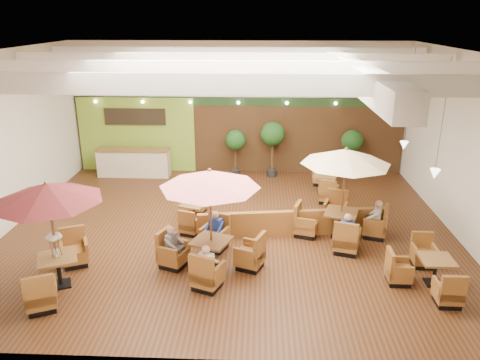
# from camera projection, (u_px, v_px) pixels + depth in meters

# --- Properties ---
(room) EXTENTS (14.04, 14.00, 5.52)m
(room) POSITION_uv_depth(u_px,v_px,m) (239.00, 110.00, 14.88)
(room) COLOR #381E0F
(room) RESTS_ON ground
(service_counter) EXTENTS (3.00, 0.75, 1.18)m
(service_counter) POSITION_uv_depth(u_px,v_px,m) (134.00, 162.00, 19.75)
(service_counter) COLOR beige
(service_counter) RESTS_ON ground
(booth_divider) EXTENTS (5.88, 0.98, 0.82)m
(booth_divider) POSITION_uv_depth(u_px,v_px,m) (293.00, 223.00, 14.43)
(booth_divider) COLOR brown
(booth_divider) RESTS_ON ground
(table_0) EXTENTS (2.60, 2.95, 2.81)m
(table_0) POSITION_uv_depth(u_px,v_px,m) (50.00, 208.00, 11.16)
(table_0) COLOR brown
(table_0) RESTS_ON ground
(table_1) EXTENTS (2.95, 2.95, 2.83)m
(table_1) POSITION_uv_depth(u_px,v_px,m) (210.00, 202.00, 12.09)
(table_1) COLOR brown
(table_1) RESTS_ON ground
(table_2) EXTENTS (2.95, 2.95, 2.86)m
(table_2) POSITION_uv_depth(u_px,v_px,m) (344.00, 177.00, 13.85)
(table_2) COLOR brown
(table_2) RESTS_ON ground
(table_3) EXTENTS (0.96, 2.41, 1.46)m
(table_3) POSITION_uv_depth(u_px,v_px,m) (194.00, 209.00, 15.29)
(table_3) COLOR brown
(table_3) RESTS_ON ground
(table_4) EXTENTS (1.61, 2.40, 0.90)m
(table_4) POSITION_uv_depth(u_px,v_px,m) (424.00, 272.00, 11.84)
(table_4) COLOR brown
(table_4) RESTS_ON ground
(table_5) EXTENTS (1.06, 2.68, 0.95)m
(table_5) POSITION_uv_depth(u_px,v_px,m) (325.00, 184.00, 17.84)
(table_5) COLOR brown
(table_5) RESTS_ON ground
(topiary_0) EXTENTS (0.85, 0.85, 1.98)m
(topiary_0) POSITION_uv_depth(u_px,v_px,m) (236.00, 142.00, 19.46)
(topiary_0) COLOR black
(topiary_0) RESTS_ON ground
(topiary_1) EXTENTS (1.01, 1.01, 2.34)m
(topiary_1) POSITION_uv_depth(u_px,v_px,m) (273.00, 136.00, 19.31)
(topiary_1) COLOR black
(topiary_1) RESTS_ON ground
(topiary_2) EXTENTS (0.88, 0.88, 2.03)m
(topiary_2) POSITION_uv_depth(u_px,v_px,m) (352.00, 142.00, 19.25)
(topiary_2) COLOR black
(topiary_2) RESTS_ON ground
(diner_0) EXTENTS (0.41, 0.37, 0.75)m
(diner_0) POSITION_uv_depth(u_px,v_px,m) (207.00, 262.00, 11.50)
(diner_0) COLOR silver
(diner_0) RESTS_ON ground
(diner_1) EXTENTS (0.39, 0.37, 0.71)m
(diner_1) POSITION_uv_depth(u_px,v_px,m) (215.00, 226.00, 13.46)
(diner_1) COLOR #223B96
(diner_1) RESTS_ON ground
(diner_2) EXTENTS (0.36, 0.39, 0.71)m
(diner_2) POSITION_uv_depth(u_px,v_px,m) (173.00, 242.00, 12.53)
(diner_2) COLOR slate
(diner_2) RESTS_ON ground
(diner_3) EXTENTS (0.43, 0.40, 0.78)m
(diner_3) POSITION_uv_depth(u_px,v_px,m) (347.00, 229.00, 13.25)
(diner_3) COLOR #223B96
(diner_3) RESTS_ON ground
(diner_4) EXTENTS (0.39, 0.42, 0.76)m
(diner_4) POSITION_uv_depth(u_px,v_px,m) (376.00, 215.00, 14.20)
(diner_4) COLOR silver
(diner_4) RESTS_ON ground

